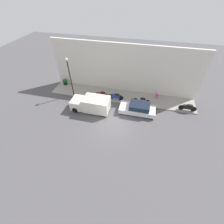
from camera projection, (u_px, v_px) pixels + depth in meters
The scene contains 12 objects.
ground_plane at pixel (111, 124), 16.34m from camera, with size 60.00×60.00×0.00m, color #514F51.
sidewalk at pixel (121, 96), 20.07m from camera, with size 2.89×18.86×0.11m.
building_facade at pixel (124, 69), 19.10m from camera, with size 0.30×18.86×6.35m.
parked_car at pixel (138, 108), 17.40m from camera, with size 1.82×4.14×1.26m.
delivery_van at pixel (91, 104), 17.50m from camera, with size 1.92×4.50×1.80m.
motorcycle_blue at pixel (116, 96), 19.14m from camera, with size 0.30×1.95×0.84m.
scooter_silver at pixel (142, 100), 18.64m from camera, with size 0.30×2.07×0.74m.
motorcycle_black at pixel (188, 107), 17.55m from camera, with size 0.30×2.02×0.86m.
motorcycle_red at pixel (102, 94), 19.55m from camera, with size 0.30×1.78×0.77m.
streetlamp at pixel (69, 72), 18.07m from camera, with size 0.33×0.33×5.01m.
potted_plant at pixel (65, 82), 21.77m from camera, with size 0.61×0.61×0.89m.
cafe_chair at pixel (157, 94), 19.37m from camera, with size 0.40×0.40×0.92m.
Camera 1 is at (-10.78, -2.61, 12.07)m, focal length 24.00 mm.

